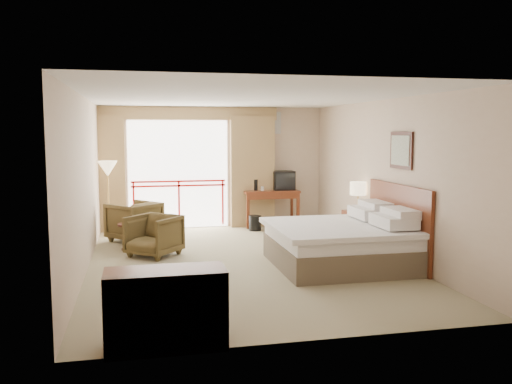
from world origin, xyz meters
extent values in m
plane|color=gray|center=(0.00, 0.00, 0.00)|extent=(7.00, 7.00, 0.00)
plane|color=white|center=(0.00, 0.00, 2.70)|extent=(7.00, 7.00, 0.00)
plane|color=beige|center=(0.00, 3.50, 1.35)|extent=(5.00, 0.00, 5.00)
plane|color=beige|center=(0.00, -3.50, 1.35)|extent=(5.00, 0.00, 5.00)
plane|color=beige|center=(-2.50, 0.00, 1.35)|extent=(0.00, 7.00, 7.00)
plane|color=beige|center=(2.50, 0.00, 1.35)|extent=(0.00, 7.00, 7.00)
plane|color=white|center=(-0.80, 3.48, 1.20)|extent=(2.40, 0.00, 2.40)
cube|color=red|center=(-0.80, 3.46, 0.95)|extent=(2.09, 0.03, 0.04)
cube|color=red|center=(-0.80, 3.46, 1.05)|extent=(2.09, 0.03, 0.04)
cube|color=red|center=(-1.79, 3.46, 0.55)|extent=(0.04, 0.03, 1.00)
cube|color=red|center=(-0.80, 3.46, 0.55)|extent=(0.04, 0.03, 1.00)
cube|color=red|center=(0.19, 3.46, 0.55)|extent=(0.04, 0.03, 1.00)
cube|color=#90714A|center=(-2.45, 3.35, 1.25)|extent=(1.00, 0.26, 2.50)
cube|color=#90714A|center=(0.85, 3.35, 1.25)|extent=(1.00, 0.26, 2.50)
cube|color=#90714A|center=(-0.80, 3.38, 2.55)|extent=(4.40, 0.22, 0.28)
cube|color=silver|center=(1.30, 3.47, 2.35)|extent=(0.50, 0.04, 0.50)
cube|color=brown|center=(1.45, -0.60, 0.20)|extent=(2.05, 2.00, 0.40)
cube|color=white|center=(1.45, -0.60, 0.50)|extent=(2.01, 1.96, 0.22)
cube|color=white|center=(1.40, -0.60, 0.63)|extent=(2.09, 2.06, 0.08)
cube|color=white|center=(2.15, -1.05, 0.78)|extent=(0.50, 0.75, 0.18)
cube|color=white|center=(2.15, -0.15, 0.78)|extent=(0.50, 0.75, 0.18)
cube|color=white|center=(2.28, -1.05, 0.90)|extent=(0.40, 0.70, 0.14)
cube|color=white|center=(2.28, -0.15, 0.90)|extent=(0.40, 0.70, 0.14)
cube|color=#5A2111|center=(2.46, -0.60, 0.65)|extent=(0.06, 2.10, 1.30)
cube|color=black|center=(2.48, -0.60, 1.85)|extent=(0.03, 0.72, 0.60)
cube|color=silver|center=(2.46, -0.60, 1.85)|extent=(0.01, 0.60, 0.48)
cube|color=#5A2111|center=(2.34, 0.75, 0.33)|extent=(0.47, 0.56, 0.66)
cylinder|color=tan|center=(2.34, 0.80, 0.70)|extent=(0.12, 0.12, 0.04)
cylinder|color=tan|center=(2.34, 0.80, 0.86)|extent=(0.03, 0.03, 0.32)
cylinder|color=#FFE5B2|center=(2.34, 0.80, 1.09)|extent=(0.30, 0.30, 0.25)
cube|color=black|center=(2.29, 0.60, 0.70)|extent=(0.17, 0.14, 0.07)
cube|color=#5A2111|center=(1.26, 3.26, 0.80)|extent=(1.26, 0.61, 0.05)
cube|color=#5A2111|center=(0.68, 3.00, 0.39)|extent=(0.06, 0.06, 0.78)
cube|color=#5A2111|center=(1.84, 3.00, 0.39)|extent=(0.06, 0.06, 0.78)
cube|color=#5A2111|center=(0.68, 3.52, 0.39)|extent=(0.06, 0.06, 0.78)
cube|color=#5A2111|center=(1.84, 3.52, 0.39)|extent=(0.06, 0.06, 0.78)
cube|color=#5A2111|center=(1.26, 3.52, 0.47)|extent=(1.16, 0.03, 0.58)
cube|color=#5A2111|center=(1.26, 2.99, 0.71)|extent=(1.16, 0.03, 0.13)
cube|color=black|center=(1.56, 3.26, 1.04)|extent=(0.48, 0.37, 0.44)
cube|color=black|center=(1.56, 3.07, 1.04)|extent=(0.44, 0.02, 0.35)
cylinder|color=black|center=(0.91, 3.26, 0.95)|extent=(0.12, 0.12, 0.26)
cylinder|color=white|center=(1.06, 3.21, 0.87)|extent=(0.08, 0.08, 0.10)
cylinder|color=black|center=(0.79, 2.75, 0.17)|extent=(0.34, 0.34, 0.33)
imported|color=#45361B|center=(-1.79, 2.15, 0.00)|extent=(1.20, 1.20, 0.78)
imported|color=#45361B|center=(-1.45, 0.76, 0.00)|extent=(1.09, 1.10, 0.72)
cylinder|color=black|center=(-1.86, 1.35, 0.47)|extent=(0.44, 0.44, 0.04)
cylinder|color=black|center=(-1.86, 1.35, 0.24)|extent=(0.05, 0.05, 0.44)
cylinder|color=black|center=(-1.86, 1.35, 0.02)|extent=(0.32, 0.32, 0.03)
imported|color=white|center=(-1.86, 1.35, 0.49)|extent=(0.21, 0.26, 0.02)
cylinder|color=tan|center=(-2.29, 2.82, 0.01)|extent=(0.25, 0.25, 0.03)
cylinder|color=tan|center=(-2.29, 2.82, 0.68)|extent=(0.03, 0.03, 1.35)
cone|color=#FFE5B2|center=(-2.29, 2.82, 1.40)|extent=(0.40, 0.40, 0.32)
cube|color=#5A2111|center=(-1.45, -3.35, 0.40)|extent=(1.19, 0.50, 0.79)
cube|color=black|center=(-1.45, -3.60, 0.40)|extent=(1.09, 0.02, 0.70)
camera|label=1|loc=(-1.70, -8.65, 2.15)|focal=38.00mm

